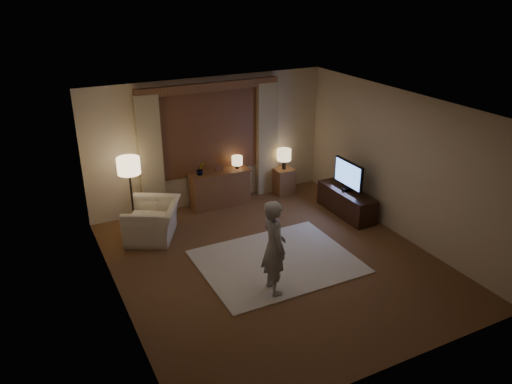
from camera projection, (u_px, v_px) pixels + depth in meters
room at (261, 177)px, 8.14m from camera, size 5.04×5.54×2.64m
rug at (277, 261)px, 8.26m from camera, size 2.50×2.00×0.02m
sideboard at (220, 189)px, 10.20m from camera, size 1.20×0.40×0.70m
picture_frame at (219, 169)px, 10.02m from camera, size 0.16×0.02×0.20m
plant at (200, 169)px, 9.84m from camera, size 0.17×0.13×0.30m
table_lamp_sideboard at (237, 161)px, 10.15m from camera, size 0.22×0.22×0.30m
floor_lamp at (129, 170)px, 8.89m from camera, size 0.41×0.41×1.41m
armchair at (153, 221)px, 8.92m from camera, size 1.26×1.32×0.66m
side_table at (283, 181)px, 10.80m from camera, size 0.40×0.40×0.56m
table_lamp_side at (284, 155)px, 10.56m from camera, size 0.30×0.30×0.44m
tv_stand at (346, 202)px, 9.85m from camera, size 0.45×1.40×0.50m
tv at (348, 175)px, 9.62m from camera, size 0.20×0.84×0.60m
person at (274, 247)px, 7.20m from camera, size 0.39×0.56×1.47m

